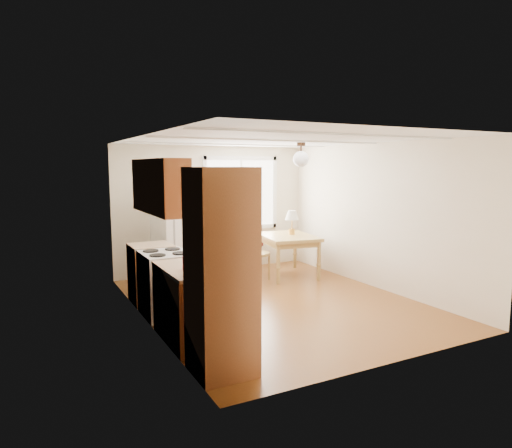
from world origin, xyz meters
TOP-DOWN VIEW (x-y plane):
  - room_shell at (0.00, 0.00)m, footprint 4.60×5.60m
  - kitchen_run at (-1.72, -0.63)m, footprint 0.65×3.40m
  - window_unit at (0.60, 2.47)m, footprint 1.64×0.05m
  - pendant_light at (0.70, 0.40)m, footprint 0.26×0.26m
  - refrigerator at (-0.99, 1.76)m, footprint 0.82×0.82m
  - bench at (0.10, 2.07)m, footprint 1.40×0.62m
  - dining_table at (1.08, 1.42)m, footprint 1.13×1.39m
  - chair at (0.28, 1.33)m, footprint 0.53×0.53m
  - table_lamp at (1.22, 1.48)m, footprint 0.27×0.27m
  - coffee_maker at (-1.72, -1.32)m, footprint 0.23×0.28m
  - kettle at (-1.75, -0.95)m, footprint 0.11×0.11m

SIDE VIEW (x-z plane):
  - bench at x=0.10m, z-range 0.25..0.88m
  - chair at x=0.28m, z-range 0.08..1.19m
  - dining_table at x=1.08m, z-range 0.29..1.08m
  - kitchen_run at x=-1.72m, z-range -0.26..1.94m
  - refrigerator at x=-0.99m, z-range 0.00..1.79m
  - kettle at x=-1.75m, z-range 0.88..1.09m
  - coffee_maker at x=-1.72m, z-range 0.85..1.25m
  - table_lamp at x=1.22m, z-range 0.89..1.36m
  - room_shell at x=0.00m, z-range -0.06..2.56m
  - window_unit at x=0.60m, z-range 0.79..2.31m
  - pendant_light at x=0.70m, z-range 2.04..2.44m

